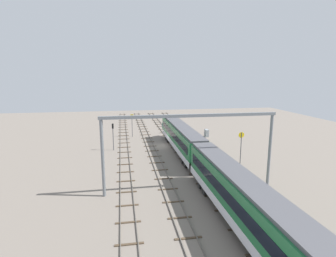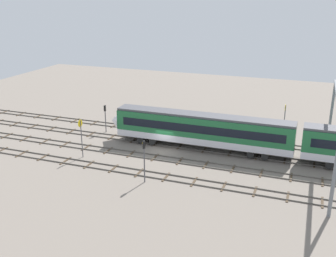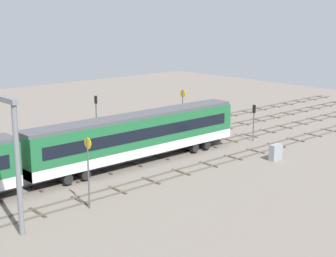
% 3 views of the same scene
% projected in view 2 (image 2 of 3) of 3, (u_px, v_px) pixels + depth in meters
% --- Properties ---
extents(ground_plane, '(107.75, 107.75, 0.00)m').
position_uv_depth(ground_plane, '(162.00, 151.00, 53.86)').
color(ground_plane, slate).
extents(track_near_foreground, '(91.75, 2.40, 0.16)m').
position_uv_depth(track_near_foreground, '(179.00, 133.00, 60.45)').
color(track_near_foreground, '#59544C').
rests_on(track_near_foreground, ground).
extents(track_with_train, '(91.75, 2.40, 0.16)m').
position_uv_depth(track_with_train, '(168.00, 144.00, 56.04)').
color(track_with_train, '#59544C').
rests_on(track_with_train, ground).
extents(track_middle, '(91.75, 2.40, 0.16)m').
position_uv_depth(track_middle, '(155.00, 157.00, 51.63)').
color(track_middle, '#59544C').
rests_on(track_middle, ground).
extents(track_second_far, '(91.75, 2.40, 0.16)m').
position_uv_depth(track_second_far, '(139.00, 173.00, 47.22)').
color(track_second_far, '#59544C').
rests_on(track_second_far, ground).
extents(train, '(50.40, 3.24, 4.80)m').
position_uv_depth(train, '(293.00, 142.00, 49.73)').
color(train, '#1E6638').
rests_on(train, ground).
extents(overhead_gantry, '(0.40, 20.76, 9.22)m').
position_uv_depth(overhead_gantry, '(336.00, 117.00, 44.83)').
color(overhead_gantry, slate).
rests_on(overhead_gantry, ground).
extents(speed_sign_near_foreground, '(0.14, 0.85, 5.52)m').
position_uv_depth(speed_sign_near_foreground, '(284.00, 119.00, 56.01)').
color(speed_sign_near_foreground, '#4C4C51').
rests_on(speed_sign_near_foreground, ground).
extents(speed_sign_mid_trackside, '(0.14, 0.95, 5.07)m').
position_uv_depth(speed_sign_mid_trackside, '(81.00, 133.00, 50.80)').
color(speed_sign_mid_trackside, '#4C4C51').
rests_on(speed_sign_mid_trackside, ground).
extents(signal_light_trackside_approach, '(0.31, 0.32, 4.95)m').
position_uv_depth(signal_light_trackside_approach, '(144.00, 156.00, 43.98)').
color(signal_light_trackside_approach, '#4C4C51').
rests_on(signal_light_trackside_approach, ground).
extents(signal_light_trackside_departure, '(0.31, 0.32, 4.21)m').
position_uv_depth(signal_light_trackside_departure, '(105.00, 115.00, 60.32)').
color(signal_light_trackside_departure, '#4C4C51').
rests_on(signal_light_trackside_departure, ground).
extents(relay_cabinet, '(1.42, 0.69, 1.62)m').
position_uv_depth(relay_cabinet, '(150.00, 118.00, 65.23)').
color(relay_cabinet, gray).
rests_on(relay_cabinet, ground).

